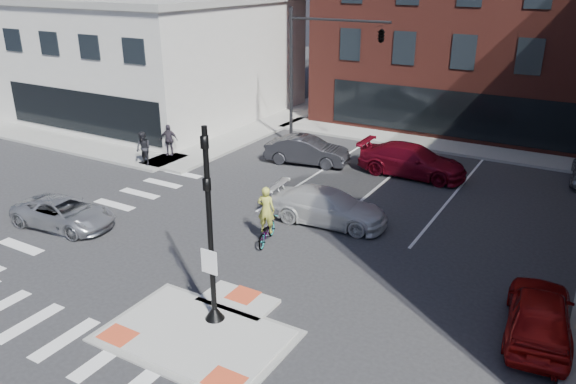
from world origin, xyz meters
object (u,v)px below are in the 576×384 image
Objects in this scene: pedestrian_a at (143,149)px; pedestrian_b at (169,140)px; white_pickup at (328,207)px; cyclist at (266,224)px; bg_car_dark at (307,150)px; silver_suv at (64,213)px; bg_car_red at (412,160)px; red_sedan at (539,314)px.

pedestrian_a is 1.02× the size of pedestrian_b.
cyclist is at bearing 151.77° from white_pickup.
bg_car_dark reaches higher than white_pickup.
pedestrian_a reaches higher than silver_suv.
white_pickup is 0.90× the size of bg_car_red.
white_pickup is 2.76× the size of pedestrian_a.
bg_car_red is (-7.66, 11.48, 0.05)m from red_sedan.
bg_car_red reaches higher than red_sedan.
pedestrian_a is at bearing -21.90° from red_sedan.
white_pickup is at bearing -63.89° from silver_suv.
silver_suv is 0.97× the size of bg_car_dark.
cyclist reaches higher than pedestrian_a.
red_sedan reaches higher than white_pickup.
cyclist is 1.29× the size of pedestrian_a.
bg_car_dark is (-4.48, 6.40, 0.02)m from white_pickup.
white_pickup is 7.81m from bg_car_dark.
bg_car_dark is at bearing -0.05° from pedestrian_b.
white_pickup is at bearing -156.00° from bg_car_dark.
red_sedan is at bearing -146.06° from bg_car_red.
silver_suv is 9.62m from pedestrian_b.
bg_car_dark reaches higher than silver_suv.
silver_suv is at bearing -97.29° from pedestrian_b.
cyclist is at bearing -171.73° from bg_car_dark.
pedestrian_b is at bearing -26.99° from red_sedan.
pedestrian_b is (-12.84, -4.03, 0.23)m from bg_car_red.
red_sedan is at bearing -7.98° from pedestrian_a.
pedestrian_a reaches higher than pedestrian_b.
pedestrian_a is at bearing -36.81° from cyclist.
white_pickup reaches higher than silver_suv.
bg_car_dark is at bearing -85.23° from cyclist.
bg_car_red is at bearing -90.36° from bg_car_dark.
bg_car_red is at bearing -4.95° from pedestrian_b.
pedestrian_a is at bearing 12.70° from silver_suv.
bg_car_dark is at bearing -45.22° from red_sedan.
silver_suv is at bearing 117.34° from white_pickup.
pedestrian_b reaches higher than white_pickup.
pedestrian_b is at bearing -45.50° from cyclist.
cyclist reaches higher than pedestrian_b.
pedestrian_a is (-2.50, 7.28, 0.44)m from silver_suv.
pedestrian_b is (-20.50, 7.45, 0.28)m from red_sedan.
bg_car_dark is (4.75, 12.26, 0.13)m from silver_suv.
cyclist is (-1.24, -2.88, 0.06)m from white_pickup.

